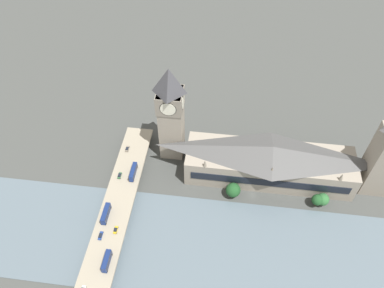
{
  "coord_description": "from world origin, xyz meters",
  "views": [
    {
      "loc": [
        -124.43,
        19.9,
        183.18
      ],
      "look_at": [
        20.9,
        38.29,
        16.5
      ],
      "focal_mm": 35.0,
      "sensor_mm": 36.0,
      "label": 1
    }
  ],
  "objects_px": {
    "double_decker_bus_lead": "(107,261)",
    "car_northbound_tail": "(120,175)",
    "double_decker_bus_mid": "(133,172)",
    "car_northbound_mid": "(116,230)",
    "car_southbound_mid": "(127,149)",
    "road_bridge": "(110,231)",
    "double_decker_bus_rear": "(106,213)",
    "car_southbound_tail": "(101,236)",
    "parliament_hall": "(270,162)",
    "clock_tower": "(171,112)"
  },
  "relations": [
    {
      "from": "parliament_hall",
      "to": "double_decker_bus_rear",
      "type": "relative_size",
      "value": 8.43
    },
    {
      "from": "clock_tower",
      "to": "car_southbound_mid",
      "type": "bearing_deg",
      "value": 105.68
    },
    {
      "from": "double_decker_bus_lead",
      "to": "car_northbound_tail",
      "type": "distance_m",
      "value": 53.13
    },
    {
      "from": "double_decker_bus_lead",
      "to": "car_southbound_mid",
      "type": "relative_size",
      "value": 2.3
    },
    {
      "from": "car_northbound_mid",
      "to": "car_southbound_tail",
      "type": "height_order",
      "value": "car_northbound_mid"
    },
    {
      "from": "double_decker_bus_rear",
      "to": "car_northbound_tail",
      "type": "relative_size",
      "value": 2.59
    },
    {
      "from": "car_northbound_mid",
      "to": "double_decker_bus_rear",
      "type": "bearing_deg",
      "value": 42.48
    },
    {
      "from": "parliament_hall",
      "to": "car_southbound_tail",
      "type": "relative_size",
      "value": 20.41
    },
    {
      "from": "double_decker_bus_lead",
      "to": "car_southbound_mid",
      "type": "xyz_separation_m",
      "value": [
        73.25,
        7.93,
        -2.12
      ]
    },
    {
      "from": "double_decker_bus_lead",
      "to": "car_southbound_tail",
      "type": "xyz_separation_m",
      "value": [
        13.7,
        7.49,
        -2.12
      ]
    },
    {
      "from": "car_northbound_tail",
      "to": "car_southbound_mid",
      "type": "relative_size",
      "value": 0.98
    },
    {
      "from": "car_northbound_mid",
      "to": "car_southbound_tail",
      "type": "distance_m",
      "value": 8.07
    },
    {
      "from": "road_bridge",
      "to": "double_decker_bus_mid",
      "type": "relative_size",
      "value": 12.6
    },
    {
      "from": "double_decker_bus_lead",
      "to": "clock_tower",
      "type": "bearing_deg",
      "value": -13.49
    },
    {
      "from": "double_decker_bus_mid",
      "to": "car_northbound_mid",
      "type": "height_order",
      "value": "double_decker_bus_mid"
    },
    {
      "from": "double_decker_bus_rear",
      "to": "car_northbound_mid",
      "type": "xyz_separation_m",
      "value": [
        -7.86,
        -7.2,
        -1.95
      ]
    },
    {
      "from": "double_decker_bus_lead",
      "to": "car_southbound_mid",
      "type": "bearing_deg",
      "value": 6.18
    },
    {
      "from": "double_decker_bus_mid",
      "to": "double_decker_bus_lead",
      "type": "bearing_deg",
      "value": 179.59
    },
    {
      "from": "car_southbound_tail",
      "to": "road_bridge",
      "type": "bearing_deg",
      "value": -40.98
    },
    {
      "from": "clock_tower",
      "to": "car_southbound_mid",
      "type": "relative_size",
      "value": 14.33
    },
    {
      "from": "parliament_hall",
      "to": "clock_tower",
      "type": "xyz_separation_m",
      "value": [
        11.86,
        59.46,
        21.9
      ]
    },
    {
      "from": "car_southbound_tail",
      "to": "clock_tower",
      "type": "bearing_deg",
      "value": -21.81
    },
    {
      "from": "double_decker_bus_rear",
      "to": "car_southbound_mid",
      "type": "xyz_separation_m",
      "value": [
        47.53,
        0.15,
        -1.98
      ]
    },
    {
      "from": "road_bridge",
      "to": "clock_tower",
      "type": "bearing_deg",
      "value": -20.28
    },
    {
      "from": "car_northbound_tail",
      "to": "car_southbound_mid",
      "type": "distance_m",
      "value": 20.69
    },
    {
      "from": "car_northbound_mid",
      "to": "car_southbound_mid",
      "type": "relative_size",
      "value": 0.93
    },
    {
      "from": "double_decker_bus_mid",
      "to": "car_southbound_tail",
      "type": "xyz_separation_m",
      "value": [
        -41.24,
        7.88,
        -1.93
      ]
    },
    {
      "from": "car_northbound_tail",
      "to": "car_southbound_mid",
      "type": "height_order",
      "value": "car_northbound_tail"
    },
    {
      "from": "double_decker_bus_rear",
      "to": "car_northbound_mid",
      "type": "height_order",
      "value": "double_decker_bus_rear"
    },
    {
      "from": "road_bridge",
      "to": "car_southbound_tail",
      "type": "height_order",
      "value": "car_southbound_tail"
    },
    {
      "from": "double_decker_bus_mid",
      "to": "car_northbound_mid",
      "type": "distance_m",
      "value": 37.14
    },
    {
      "from": "clock_tower",
      "to": "car_northbound_mid",
      "type": "bearing_deg",
      "value": 162.41
    },
    {
      "from": "parliament_hall",
      "to": "car_northbound_mid",
      "type": "relative_size",
      "value": 23.07
    },
    {
      "from": "car_northbound_tail",
      "to": "car_southbound_tail",
      "type": "height_order",
      "value": "car_northbound_tail"
    },
    {
      "from": "double_decker_bus_lead",
      "to": "road_bridge",
      "type": "bearing_deg",
      "value": 12.34
    },
    {
      "from": "clock_tower",
      "to": "car_southbound_tail",
      "type": "distance_m",
      "value": 77.62
    },
    {
      "from": "double_decker_bus_rear",
      "to": "parliament_hall",
      "type": "bearing_deg",
      "value": -63.43
    },
    {
      "from": "clock_tower",
      "to": "car_northbound_tail",
      "type": "xyz_separation_m",
      "value": [
        -28.36,
        26.85,
        -27.92
      ]
    },
    {
      "from": "double_decker_bus_mid",
      "to": "car_southbound_mid",
      "type": "distance_m",
      "value": 20.2
    },
    {
      "from": "car_northbound_mid",
      "to": "car_southbound_tail",
      "type": "relative_size",
      "value": 0.88
    },
    {
      "from": "clock_tower",
      "to": "car_southbound_tail",
      "type": "bearing_deg",
      "value": 158.19
    },
    {
      "from": "double_decker_bus_lead",
      "to": "double_decker_bus_mid",
      "type": "xyz_separation_m",
      "value": [
        54.94,
        -0.39,
        -0.19
      ]
    },
    {
      "from": "car_southbound_mid",
      "to": "car_southbound_tail",
      "type": "height_order",
      "value": "car_southbound_tail"
    },
    {
      "from": "road_bridge",
      "to": "double_decker_bus_lead",
      "type": "height_order",
      "value": "double_decker_bus_lead"
    },
    {
      "from": "clock_tower",
      "to": "car_northbound_tail",
      "type": "relative_size",
      "value": 14.61
    },
    {
      "from": "parliament_hall",
      "to": "double_decker_bus_lead",
      "type": "height_order",
      "value": "parliament_hall"
    },
    {
      "from": "parliament_hall",
      "to": "car_southbound_tail",
      "type": "bearing_deg",
      "value": 122.66
    },
    {
      "from": "car_northbound_tail",
      "to": "car_southbound_tail",
      "type": "distance_m",
      "value": 38.87
    },
    {
      "from": "car_northbound_mid",
      "to": "double_decker_bus_lead",
      "type": "bearing_deg",
      "value": -178.15
    },
    {
      "from": "car_southbound_tail",
      "to": "car_southbound_mid",
      "type": "bearing_deg",
      "value": 0.42
    }
  ]
}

